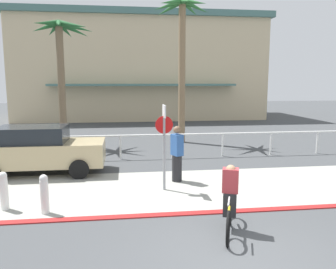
% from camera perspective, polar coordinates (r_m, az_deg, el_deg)
% --- Properties ---
extents(ground_plane, '(80.00, 80.00, 0.00)m').
position_cam_1_polar(ground_plane, '(16.09, -0.00, -2.74)').
color(ground_plane, '#424447').
extents(sidewalk_strip, '(44.00, 4.00, 0.02)m').
position_cam_1_polar(sidewalk_strip, '(10.54, 4.18, -8.94)').
color(sidewalk_strip, '#9E9E93').
rests_on(sidewalk_strip, ground).
extents(curb_paint, '(44.00, 0.24, 0.03)m').
position_cam_1_polar(curb_paint, '(8.70, 6.90, -12.85)').
color(curb_paint, maroon).
rests_on(curb_paint, ground).
extents(building_backdrop, '(21.65, 10.84, 8.95)m').
position_cam_1_polar(building_backdrop, '(32.41, -4.68, 11.03)').
color(building_backdrop, beige).
rests_on(building_backdrop, ground).
extents(rail_fence, '(22.18, 0.08, 1.04)m').
position_cam_1_polar(rail_fence, '(14.47, 0.78, -0.68)').
color(rail_fence, white).
rests_on(rail_fence, ground).
extents(stop_sign_bike_lane, '(0.52, 0.56, 2.56)m').
position_cam_1_polar(stop_sign_bike_lane, '(9.95, -0.65, -0.10)').
color(stop_sign_bike_lane, gray).
rests_on(stop_sign_bike_lane, ground).
extents(bollard_0, '(0.20, 0.20, 1.00)m').
position_cam_1_polar(bollard_0, '(9.59, -25.84, -8.46)').
color(bollard_0, white).
rests_on(bollard_0, ground).
extents(bollard_2, '(0.20, 0.20, 1.00)m').
position_cam_1_polar(bollard_2, '(8.94, -20.04, -9.33)').
color(bollard_2, white).
rests_on(bollard_2, ground).
extents(palm_tree_3, '(2.92, 3.57, 6.22)m').
position_cam_1_polar(palm_tree_3, '(18.06, -17.47, 13.75)').
color(palm_tree_3, '#756047').
rests_on(palm_tree_3, ground).
extents(palm_tree_4, '(2.91, 3.07, 7.46)m').
position_cam_1_polar(palm_tree_4, '(18.25, 2.27, 16.37)').
color(palm_tree_4, '#846B4C').
rests_on(palm_tree_4, ground).
extents(car_tan_1, '(4.40, 2.02, 1.69)m').
position_cam_1_polar(car_tan_1, '(12.78, -20.83, -2.36)').
color(car_tan_1, tan).
rests_on(car_tan_1, ground).
extents(cyclist_yellow_0, '(0.68, 1.73, 1.50)m').
position_cam_1_polar(cyclist_yellow_0, '(7.55, 10.34, -10.85)').
color(cyclist_yellow_0, black).
rests_on(cyclist_yellow_0, ground).
extents(pedestrian_0, '(0.42, 0.47, 1.83)m').
position_cam_1_polar(pedestrian_0, '(10.98, 1.52, -3.61)').
color(pedestrian_0, '#232326').
rests_on(pedestrian_0, ground).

